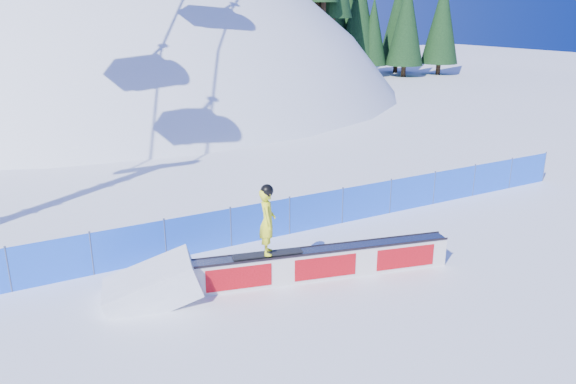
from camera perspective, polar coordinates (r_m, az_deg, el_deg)
ground at (r=15.03m, az=12.01°, el=-9.19°), size 160.00×160.00×0.00m
snow_hill at (r=58.26m, az=-17.25°, el=-8.03°), size 64.00×64.00×64.00m
safety_fence at (r=18.11m, az=2.93°, el=-1.93°), size 22.05×0.05×1.30m
rail_box at (r=14.93m, az=3.55°, el=-7.21°), size 6.96×2.09×0.84m
snow_ramp at (r=14.43m, az=-13.53°, el=-10.52°), size 2.63×1.98×1.47m
snowboarder at (r=14.02m, az=-2.12°, el=-2.93°), size 1.82×0.75×1.87m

